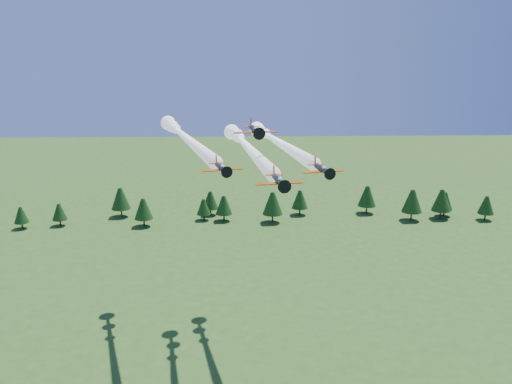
{
  "coord_description": "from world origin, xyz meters",
  "views": [
    {
      "loc": [
        -5.59,
        -94.98,
        66.67
      ],
      "look_at": [
        -2.92,
        0.0,
        40.92
      ],
      "focal_mm": 40.0,
      "sensor_mm": 36.0,
      "label": 1
    }
  ],
  "objects_px": {
    "plane_lead": "(246,145)",
    "plane_slot": "(255,130)",
    "plane_left": "(184,136)",
    "plane_right": "(276,141)"
  },
  "relations": [
    {
      "from": "plane_lead",
      "to": "plane_left",
      "type": "bearing_deg",
      "value": 140.11
    },
    {
      "from": "plane_left",
      "to": "plane_right",
      "type": "relative_size",
      "value": 1.11
    },
    {
      "from": "plane_lead",
      "to": "plane_right",
      "type": "height_order",
      "value": "plane_lead"
    },
    {
      "from": "plane_lead",
      "to": "plane_slot",
      "type": "height_order",
      "value": "plane_slot"
    },
    {
      "from": "plane_left",
      "to": "plane_right",
      "type": "height_order",
      "value": "plane_left"
    },
    {
      "from": "plane_right",
      "to": "plane_slot",
      "type": "xyz_separation_m",
      "value": [
        -5.24,
        -22.77,
        5.94
      ]
    },
    {
      "from": "plane_lead",
      "to": "plane_right",
      "type": "xyz_separation_m",
      "value": [
        6.63,
        7.83,
        -0.39
      ]
    },
    {
      "from": "plane_right",
      "to": "plane_lead",
      "type": "bearing_deg",
      "value": -142.64
    },
    {
      "from": "plane_left",
      "to": "plane_slot",
      "type": "distance_m",
      "value": 28.02
    },
    {
      "from": "plane_lead",
      "to": "plane_slot",
      "type": "xyz_separation_m",
      "value": [
        1.39,
        -14.94,
        5.55
      ]
    }
  ]
}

